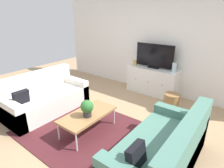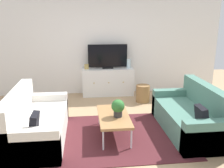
# 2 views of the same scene
# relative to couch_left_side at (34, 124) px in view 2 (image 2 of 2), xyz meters

# --- Properties ---
(ground_plane) EXTENTS (10.00, 10.00, 0.00)m
(ground_plane) POSITION_rel_couch_left_side_xyz_m (1.44, 0.10, -0.29)
(ground_plane) COLOR tan
(wall_back) EXTENTS (6.40, 0.12, 2.70)m
(wall_back) POSITION_rel_couch_left_side_xyz_m (1.44, 2.65, 1.06)
(wall_back) COLOR white
(wall_back) RESTS_ON ground_plane
(area_rug) EXTENTS (2.50, 1.90, 0.01)m
(area_rug) POSITION_rel_couch_left_side_xyz_m (1.44, -0.05, -0.28)
(area_rug) COLOR #4C1E23
(area_rug) RESTS_ON ground_plane
(couch_left_side) EXTENTS (0.89, 1.81, 0.87)m
(couch_left_side) POSITION_rel_couch_left_side_xyz_m (0.00, 0.00, 0.00)
(couch_left_side) COLOR silver
(couch_left_side) RESTS_ON ground_plane
(couch_right_side) EXTENTS (0.89, 1.81, 0.87)m
(couch_right_side) POSITION_rel_couch_left_side_xyz_m (2.88, 0.00, 0.00)
(couch_right_side) COLOR #4C7A6B
(couch_right_side) RESTS_ON ground_plane
(coffee_table) EXTENTS (0.53, 1.09, 0.39)m
(coffee_table) POSITION_rel_couch_left_side_xyz_m (1.39, -0.01, 0.08)
(coffee_table) COLOR #A37547
(coffee_table) RESTS_ON ground_plane
(potted_plant) EXTENTS (0.23, 0.23, 0.31)m
(potted_plant) POSITION_rel_couch_left_side_xyz_m (1.46, -0.08, 0.28)
(potted_plant) COLOR #2D2D2D
(potted_plant) RESTS_ON coffee_table
(tv_console) EXTENTS (1.37, 0.47, 0.73)m
(tv_console) POSITION_rel_couch_left_side_xyz_m (1.52, 2.37, 0.08)
(tv_console) COLOR white
(tv_console) RESTS_ON ground_plane
(flat_screen_tv) EXTENTS (1.04, 0.16, 0.64)m
(flat_screen_tv) POSITION_rel_couch_left_side_xyz_m (1.52, 2.39, 0.76)
(flat_screen_tv) COLOR black
(flat_screen_tv) RESTS_ON tv_console
(glass_vase) EXTENTS (0.11, 0.11, 0.24)m
(glass_vase) POSITION_rel_couch_left_side_xyz_m (2.08, 2.37, 0.56)
(glass_vase) COLOR silver
(glass_vase) RESTS_ON tv_console
(mantel_clock) EXTENTS (0.11, 0.07, 0.13)m
(mantel_clock) POSITION_rel_couch_left_side_xyz_m (0.96, 2.37, 0.51)
(mantel_clock) COLOR tan
(mantel_clock) RESTS_ON tv_console
(wicker_basket) EXTENTS (0.34, 0.34, 0.43)m
(wicker_basket) POSITION_rel_couch_left_side_xyz_m (2.33, 1.70, -0.07)
(wicker_basket) COLOR olive
(wicker_basket) RESTS_ON ground_plane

